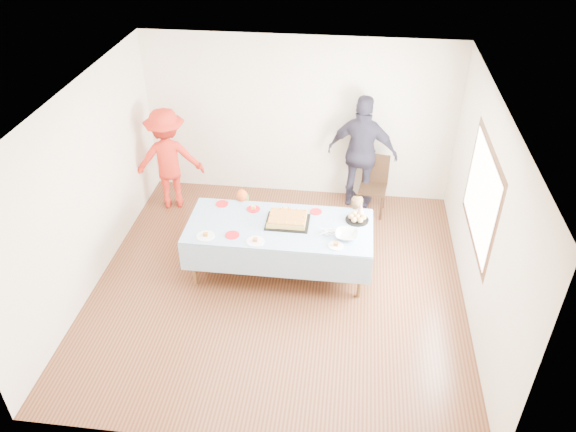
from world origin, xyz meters
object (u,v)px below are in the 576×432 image
(birthday_cake, at_px, (288,220))
(party_table, at_px, (279,229))
(adult_left, at_px, (168,159))
(dining_chair, at_px, (374,181))

(birthday_cake, bearing_deg, party_table, -144.29)
(party_table, relative_size, adult_left, 1.47)
(dining_chair, bearing_deg, birthday_cake, -117.33)
(dining_chair, bearing_deg, adult_left, -167.81)
(party_table, xyz_separation_m, adult_left, (-2.00, 1.51, 0.13))
(party_table, height_order, birthday_cake, birthday_cake)
(dining_chair, height_order, adult_left, adult_left)
(dining_chair, distance_m, adult_left, 3.31)
(dining_chair, bearing_deg, party_table, -118.38)
(birthday_cake, bearing_deg, adult_left, 145.53)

